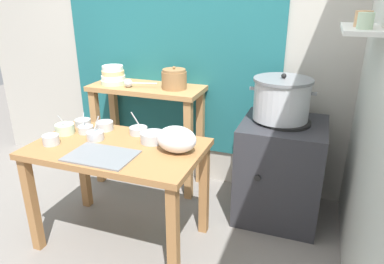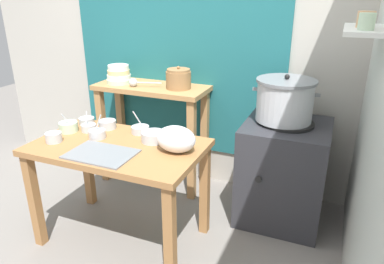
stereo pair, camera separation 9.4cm
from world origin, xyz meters
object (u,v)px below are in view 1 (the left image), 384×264
(back_shelf_table, at_px, (148,111))
(prep_bowl_6, at_px, (95,135))
(bowl_stack_enamel, at_px, (113,76))
(prep_bowl_3, at_px, (65,128))
(prep_bowl_7, at_px, (105,125))
(steamer_pot, at_px, (282,99))
(prep_bowl_1, at_px, (86,129))
(clay_pot, at_px, (174,79))
(prep_bowl_4, at_px, (153,137))
(prep_table, at_px, (118,161))
(stove_block, at_px, (280,170))
(prep_bowl_0, at_px, (51,139))
(serving_tray, at_px, (101,156))
(prep_bowl_5, at_px, (83,122))
(plastic_bag, at_px, (176,139))
(prep_bowl_2, at_px, (138,130))
(ladle, at_px, (130,83))

(back_shelf_table, distance_m, prep_bowl_6, 0.78)
(bowl_stack_enamel, bearing_deg, prep_bowl_3, -86.96)
(prep_bowl_7, bearing_deg, prep_bowl_6, -76.47)
(steamer_pot, relative_size, bowl_stack_enamel, 2.15)
(prep_bowl_1, distance_m, prep_bowl_3, 0.14)
(clay_pot, distance_m, prep_bowl_4, 0.73)
(prep_table, bearing_deg, stove_block, 35.24)
(prep_bowl_0, bearing_deg, prep_table, 16.55)
(prep_table, relative_size, prep_bowl_1, 7.75)
(serving_tray, height_order, prep_bowl_6, prep_bowl_6)
(prep_bowl_1, bearing_deg, serving_tray, -43.10)
(back_shelf_table, height_order, prep_bowl_5, back_shelf_table)
(serving_tray, xyz_separation_m, plastic_bag, (0.40, 0.22, 0.08))
(prep_bowl_2, height_order, prep_bowl_5, prep_bowl_2)
(steamer_pot, bearing_deg, prep_bowl_0, -148.29)
(clay_pot, bearing_deg, prep_bowl_2, -92.79)
(serving_tray, height_order, prep_bowl_1, prep_bowl_1)
(stove_block, xyz_separation_m, prep_bowl_6, (-1.16, -0.64, 0.37))
(plastic_bag, relative_size, prep_bowl_2, 1.51)
(steamer_pot, xyz_separation_m, bowl_stack_enamel, (-1.41, 0.08, 0.04))
(stove_block, xyz_separation_m, ladle, (-1.27, 0.05, 0.55))
(prep_bowl_1, bearing_deg, steamer_pot, 24.97)
(prep_table, distance_m, prep_bowl_6, 0.24)
(stove_block, bearing_deg, clay_pot, 171.84)
(stove_block, bearing_deg, prep_bowl_4, -144.80)
(stove_block, relative_size, clay_pot, 3.85)
(prep_bowl_0, distance_m, prep_bowl_1, 0.26)
(stove_block, relative_size, prep_bowl_4, 4.91)
(bowl_stack_enamel, relative_size, prep_bowl_3, 1.50)
(ladle, height_order, prep_bowl_1, ladle)
(stove_block, bearing_deg, bowl_stack_enamel, 176.06)
(back_shelf_table, distance_m, steamer_pot, 1.15)
(stove_block, xyz_separation_m, prep_bowl_5, (-1.39, -0.45, 0.36))
(prep_bowl_7, bearing_deg, prep_bowl_4, -11.68)
(prep_table, bearing_deg, steamer_pot, 37.17)
(prep_bowl_3, bearing_deg, prep_bowl_2, 19.12)
(bowl_stack_enamel, bearing_deg, prep_bowl_4, -44.08)
(prep_bowl_6, bearing_deg, serving_tray, -49.43)
(prep_table, xyz_separation_m, prep_bowl_4, (0.19, 0.13, 0.15))
(serving_tray, height_order, plastic_bag, plastic_bag)
(steamer_pot, height_order, prep_bowl_2, steamer_pot)
(bowl_stack_enamel, relative_size, prep_bowl_6, 1.32)
(prep_table, xyz_separation_m, bowl_stack_enamel, (-0.48, 0.79, 0.36))
(stove_block, xyz_separation_m, plastic_bag, (-0.58, -0.64, 0.42))
(plastic_bag, xyz_separation_m, prep_bowl_2, (-0.36, 0.19, -0.05))
(prep_bowl_5, relative_size, prep_bowl_7, 0.93)
(steamer_pot, bearing_deg, prep_bowl_5, -160.66)
(prep_bowl_1, bearing_deg, stove_block, 23.54)
(prep_table, bearing_deg, back_shelf_table, 103.09)
(stove_block, height_order, prep_bowl_0, prep_bowl_0)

